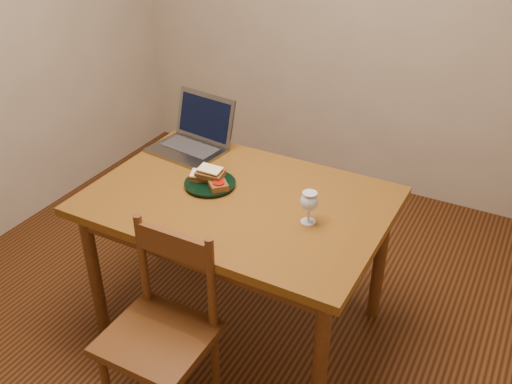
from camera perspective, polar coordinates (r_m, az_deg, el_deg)
The scene contains 9 objects.
floor at distance 3.03m, azimuth -2.37°, elevation -11.91°, with size 3.20×3.20×0.02m, color black.
table at distance 2.55m, azimuth -1.75°, elevation -2.17°, with size 1.30×0.90×0.74m.
chair at distance 2.31m, azimuth -9.56°, elevation -12.95°, with size 0.40×0.38×0.43m.
plate at distance 2.59m, azimuth -4.62°, elevation 0.79°, with size 0.24×0.24×0.02m, color black.
sandwich_cheese at distance 2.61m, azimuth -5.24°, elevation 1.66°, with size 0.12×0.07×0.04m, color #381E0C, non-canonical shape.
sandwich_tomato at distance 2.55m, azimuth -3.93°, elevation 1.02°, with size 0.13×0.08×0.04m, color #381E0C, non-canonical shape.
sandwich_top at distance 2.57m, azimuth -4.60°, elevation 1.93°, with size 0.12×0.07×0.04m, color #381E0C, non-canonical shape.
milk_glass at distance 2.31m, azimuth 5.32°, elevation -1.56°, with size 0.07×0.07×0.14m, color white, non-canonical shape.
laptop at distance 2.93m, azimuth -6.13°, elevation 5.72°, with size 0.39×0.37×0.26m.
Camera 1 is at (1.15, -1.88, 2.06)m, focal length 40.00 mm.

